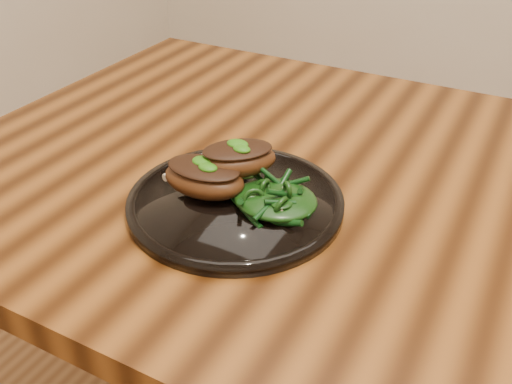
% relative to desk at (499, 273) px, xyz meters
% --- Properties ---
extents(desk, '(1.60, 0.80, 0.75)m').
position_rel_desk_xyz_m(desk, '(0.00, 0.00, 0.00)').
color(desk, black).
rests_on(desk, ground).
extents(plate, '(0.27, 0.27, 0.02)m').
position_rel_desk_xyz_m(plate, '(-0.32, -0.13, 0.09)').
color(plate, black).
rests_on(plate, desk).
extents(lamb_chop_front, '(0.12, 0.08, 0.05)m').
position_rel_desk_xyz_m(lamb_chop_front, '(-0.36, -0.14, 0.12)').
color(lamb_chop_front, '#48220D').
rests_on(lamb_chop_front, plate).
extents(lamb_chop_back, '(0.12, 0.11, 0.04)m').
position_rel_desk_xyz_m(lamb_chop_back, '(-0.33, -0.11, 0.14)').
color(lamb_chop_back, '#48220D').
rests_on(lamb_chop_back, plate).
extents(herb_smear, '(0.08, 0.05, 0.00)m').
position_rel_desk_xyz_m(herb_smear, '(-0.35, -0.08, 0.10)').
color(herb_smear, '#174D08').
rests_on(herb_smear, plate).
extents(greens_heap, '(0.10, 0.10, 0.04)m').
position_rel_desk_xyz_m(greens_heap, '(-0.26, -0.13, 0.12)').
color(greens_heap, black).
rests_on(greens_heap, plate).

